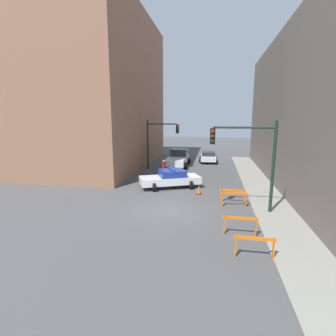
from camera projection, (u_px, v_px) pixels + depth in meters
ground_plane at (168, 210)px, 15.74m from camera, size 120.00×120.00×0.00m
sidewalk_right at (277, 216)px, 14.66m from camera, size 2.40×44.00×0.12m
building_corner_left at (86, 92)px, 29.76m from camera, size 14.00×20.00×16.60m
traffic_light_near at (252, 153)px, 14.69m from camera, size 3.64×0.35×5.20m
traffic_light_far at (158, 138)px, 27.57m from camera, size 3.44×0.35×5.20m
police_car at (170, 178)px, 20.73m from camera, size 5.05×3.60×1.52m
white_truck at (178, 158)px, 29.72m from camera, size 2.68×5.42×1.90m
parked_car_near at (208, 157)px, 32.64m from camera, size 2.38×4.36×1.31m
pedestrian_crossing at (164, 169)px, 23.98m from camera, size 0.48×0.48×1.66m
barrier_front at (254, 244)px, 10.23m from camera, size 1.60×0.17×0.90m
barrier_mid at (240, 223)px, 12.29m from camera, size 1.60×0.19×0.90m
barrier_back at (234, 197)px, 16.28m from camera, size 1.59×0.33×0.90m
barrier_corner at (233, 194)px, 16.99m from camera, size 1.60×0.27×0.90m
traffic_cone at (199, 190)px, 18.96m from camera, size 0.36×0.36×0.66m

